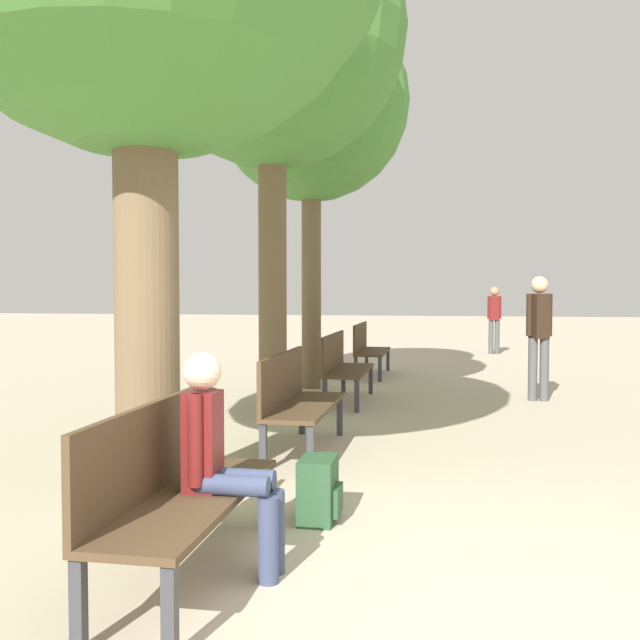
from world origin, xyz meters
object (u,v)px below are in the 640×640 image
bench_row_3 (367,346)px  tree_row_1 (272,35)px  bench_row_0 (173,479)px  bench_row_1 (295,395)px  bench_row_2 (342,363)px  pedestrian_mid (494,315)px  tree_row_2 (311,105)px  pedestrian_near (539,330)px  backpack (319,490)px  person_seated (222,455)px

bench_row_3 → tree_row_1: bearing=-99.1°
bench_row_0 → bench_row_1: (0.00, 3.12, 0.00)m
bench_row_2 → pedestrian_mid: (2.57, 8.09, 0.40)m
bench_row_1 → tree_row_2: tree_row_2 is taller
pedestrian_mid → bench_row_3: bearing=-117.4°
bench_row_2 → pedestrian_near: pedestrian_near is taller
bench_row_3 → tree_row_2: (-0.70, -1.79, 3.95)m
backpack → tree_row_2: bearing=101.4°
backpack → bench_row_2: bearing=96.7°
bench_row_2 → tree_row_1: (-0.70, -1.22, 4.16)m
person_seated → tree_row_1: bearing=100.9°
bench_row_1 → pedestrian_mid: pedestrian_mid is taller
bench_row_3 → person_seated: bearing=-88.5°
tree_row_1 → tree_row_2: (-0.00, 2.55, -0.21)m
bench_row_2 → backpack: bench_row_2 is taller
backpack → pedestrian_mid: (1.97, 13.23, 0.73)m
bench_row_1 → backpack: size_ratio=4.02×
bench_row_1 → pedestrian_near: pedestrian_near is taller
tree_row_2 → person_seated: 8.44m
bench_row_0 → bench_row_3: same height
bench_row_2 → tree_row_2: 4.23m
tree_row_1 → tree_row_2: size_ratio=1.05×
bench_row_1 → person_seated: (0.24, -3.01, 0.12)m
tree_row_2 → bench_row_1: bearing=-81.1°
bench_row_2 → person_seated: 6.13m
tree_row_1 → person_seated: bearing=-79.1°
tree_row_1 → pedestrian_mid: size_ratio=3.88×
bench_row_3 → tree_row_1: tree_row_1 is taller
bench_row_3 → backpack: bench_row_3 is taller
bench_row_1 → pedestrian_near: 4.62m
bench_row_2 → bench_row_3: bearing=90.0°
bench_row_2 → tree_row_2: bearing=117.6°
bench_row_0 → pedestrian_mid: bearing=79.8°
tree_row_1 → person_seated: tree_row_1 is taller
bench_row_0 → tree_row_2: bearing=95.3°
bench_row_1 → tree_row_2: size_ratio=0.29×
pedestrian_mid → bench_row_0: bearing=-100.2°
bench_row_1 → person_seated: size_ratio=1.42×
pedestrian_near → bench_row_3: bearing=137.1°
bench_row_1 → person_seated: person_seated is taller
bench_row_0 → tree_row_2: 8.56m
person_seated → bench_row_2: bearing=92.3°
bench_row_0 → pedestrian_near: pedestrian_near is taller
bench_row_1 → bench_row_2: same height
bench_row_1 → bench_row_3: size_ratio=1.00×
bench_row_2 → bench_row_3: (0.00, 3.12, 0.00)m
backpack → pedestrian_near: bearing=69.7°
tree_row_1 → backpack: tree_row_1 is taller
person_seated → pedestrian_mid: (2.33, 14.21, 0.28)m
bench_row_2 → tree_row_1: tree_row_1 is taller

